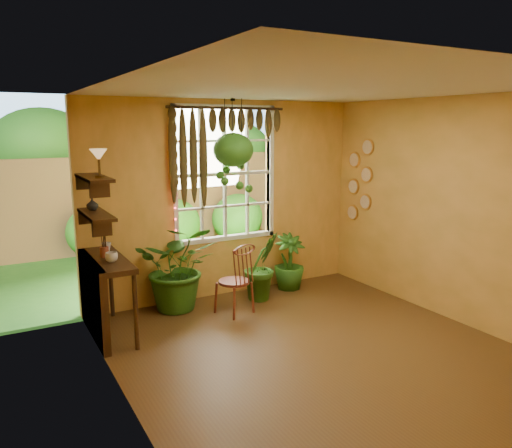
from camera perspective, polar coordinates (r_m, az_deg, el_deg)
The scene contains 23 objects.
floor at distance 5.43m, azimuth 7.38°, elevation -14.56°, with size 4.50×4.50×0.00m, color #4F3416.
ceiling at distance 4.91m, azimuth 8.18°, elevation 15.17°, with size 4.50×4.50×0.00m, color silver.
wall_back at distance 6.90m, azimuth -3.47°, elevation 2.82°, with size 4.00×4.00×0.00m, color #E9AA4F.
wall_left at distance 4.15m, azimuth -15.03°, elevation -3.14°, with size 4.50×4.50×0.00m, color #E9AA4F.
wall_right at distance 6.38m, azimuth 22.31°, elevation 1.32°, with size 4.50×4.50×0.00m, color #E9AA4F.
window at distance 6.89m, azimuth -3.62°, elevation 5.73°, with size 1.52×0.10×1.86m.
valance_vine at distance 6.71m, azimuth -3.89°, elevation 10.52°, with size 1.70×0.12×1.10m.
string_lights at distance 6.51m, azimuth -9.35°, elevation 5.73°, with size 0.03×0.03×1.54m, color #FF2633, non-canonical shape.
wall_plates at distance 7.58m, azimuth 11.75°, elevation 4.87°, with size 0.04×0.32×1.10m, color #FFECD0, non-canonical shape.
counter_ledge at distance 5.89m, azimuth -17.64°, elevation -7.14°, with size 0.40×1.20×0.90m.
shelf_lower at distance 5.70m, azimuth -17.80°, elevation 1.04°, with size 0.25×0.90×0.04m, color #36200E.
shelf_upper at distance 5.64m, azimuth -18.04°, elevation 5.04°, with size 0.25×0.90×0.04m, color #36200E.
backyard at distance 11.30m, azimuth -12.59°, elevation 5.46°, with size 14.00×10.00×12.00m.
windsor_chair at distance 6.36m, azimuth -2.32°, elevation -7.58°, with size 0.50×0.51×1.06m.
potted_plant_left at distance 6.51m, azimuth -8.84°, elevation -4.83°, with size 1.03×0.89×1.14m, color #194F15.
potted_plant_mid at distance 6.83m, azimuth 0.67°, elevation -4.81°, with size 0.52×0.42×0.94m, color #194F15.
potted_plant_right at distance 7.29m, azimuth 3.80°, elevation -4.33°, with size 0.45×0.45×0.81m, color #194F15.
hanging_basket at distance 6.64m, azimuth -2.62°, elevation 7.91°, with size 0.53×0.53×1.25m.
cup_a at distance 5.62m, azimuth -16.19°, elevation -3.66°, with size 0.14×0.14×0.11m, color silver.
cup_b at distance 6.12m, azimuth -16.72°, elevation -2.53°, with size 0.11×0.11×0.10m, color beige.
brush_jar at distance 5.83m, azimuth -16.97°, elevation -2.34°, with size 0.09×0.09×0.35m.
shelf_vase at distance 5.88m, azimuth -18.20°, elevation 2.16°, with size 0.13×0.13×0.14m, color #B2AD99.
tiffany_lamp at distance 5.40m, azimuth -17.55°, elevation 7.36°, with size 0.18×0.18×0.30m.
Camera 1 is at (-2.94, -3.91, 2.34)m, focal length 35.00 mm.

